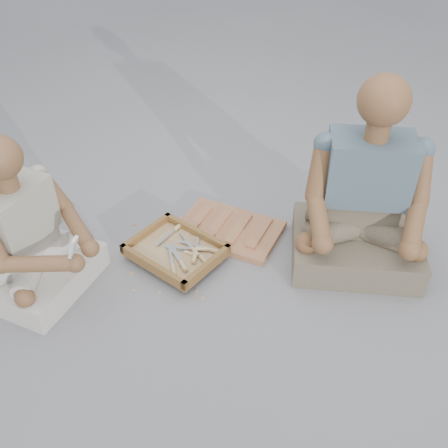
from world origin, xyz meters
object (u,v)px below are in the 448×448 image
(carved_panel, at_px, (229,230))
(companion, at_px, (363,207))
(tool_tray, at_px, (176,251))
(craftsman, at_px, (32,242))

(carved_panel, height_order, companion, companion)
(carved_panel, relative_size, tool_tray, 1.01)
(carved_panel, xyz_separation_m, tool_tray, (-0.20, -0.30, 0.04))
(tool_tray, xyz_separation_m, companion, (0.88, 0.31, 0.27))
(carved_panel, distance_m, companion, 0.75)
(craftsman, xyz_separation_m, companion, (1.43, 0.69, 0.05))
(carved_panel, relative_size, craftsman, 0.68)
(craftsman, bearing_deg, carved_panel, 137.56)
(carved_panel, bearing_deg, tool_tray, -123.09)
(craftsman, bearing_deg, companion, 121.16)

